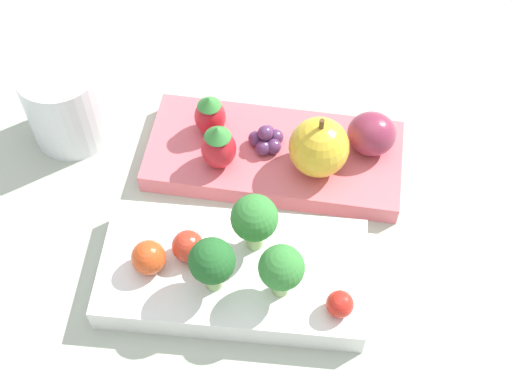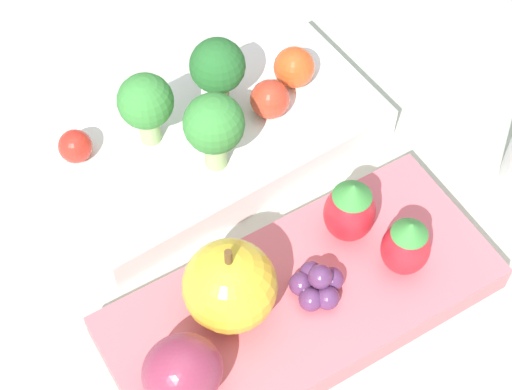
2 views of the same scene
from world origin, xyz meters
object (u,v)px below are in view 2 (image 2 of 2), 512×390
object	(u,v)px
strawberry_0	(350,210)
plum	(183,371)
bento_box_fruit	(301,302)
strawberry_1	(406,246)
cherry_tomato_2	(294,67)
broccoli_floret_1	(214,126)
cherry_tomato_0	(75,146)
broccoli_floret_0	(146,103)
cherry_tomato_1	(270,99)
apple	(230,286)
grape_cluster	(318,285)
bento_box_savoury	(216,143)
broccoli_floret_2	(218,68)

from	to	relation	value
strawberry_0	plum	xyz separation A→B (m)	(-0.12, -0.04, -0.00)
bento_box_fruit	strawberry_1	size ratio (longest dim) A/B	5.36
cherry_tomato_2	strawberry_1	world-z (taller)	strawberry_1
plum	broccoli_floret_1	bearing A→B (deg)	57.06
strawberry_0	strawberry_1	world-z (taller)	strawberry_0
bento_box_fruit	cherry_tomato_0	bearing A→B (deg)	117.99
broccoli_floret_0	cherry_tomato_2	distance (m)	0.10
cherry_tomato_1	apple	world-z (taller)	apple
strawberry_0	plum	distance (m)	0.13
cherry_tomato_0	apple	world-z (taller)	apple
cherry_tomato_2	grape_cluster	world-z (taller)	cherry_tomato_2
bento_box_savoury	strawberry_0	world-z (taller)	strawberry_0
broccoli_floret_1	broccoli_floret_2	world-z (taller)	broccoli_floret_1
strawberry_1	bento_box_savoury	bearing A→B (deg)	111.54
strawberry_0	strawberry_1	distance (m)	0.04
cherry_tomato_0	cherry_tomato_1	world-z (taller)	cherry_tomato_1
broccoli_floret_1	cherry_tomato_0	bearing A→B (deg)	149.11
cherry_tomato_1	grape_cluster	distance (m)	0.13
broccoli_floret_0	plum	size ratio (longest dim) A/B	1.24
cherry_tomato_2	strawberry_0	xyz separation A→B (m)	(-0.03, -0.11, 0.00)
broccoli_floret_0	broccoli_floret_2	world-z (taller)	same
broccoli_floret_2	grape_cluster	world-z (taller)	broccoli_floret_2
plum	strawberry_1	bearing A→B (deg)	3.67
strawberry_0	grape_cluster	size ratio (longest dim) A/B	1.48
bento_box_fruit	plum	xyz separation A→B (m)	(-0.08, -0.02, 0.03)
broccoli_floret_0	cherry_tomato_2	bearing A→B (deg)	0.26
cherry_tomato_1	plum	bearing A→B (deg)	-131.89
plum	grape_cluster	xyz separation A→B (m)	(0.09, 0.02, -0.01)
bento_box_fruit	broccoli_floret_1	bearing A→B (deg)	92.00
apple	strawberry_0	distance (m)	0.08
cherry_tomato_1	apple	size ratio (longest dim) A/B	0.42
cherry_tomato_1	strawberry_1	size ratio (longest dim) A/B	0.59
broccoli_floret_2	cherry_tomato_1	xyz separation A→B (m)	(0.03, -0.02, -0.02)
bento_box_savoury	strawberry_1	world-z (taller)	strawberry_1
bento_box_savoury	bento_box_fruit	world-z (taller)	bento_box_savoury
bento_box_savoury	strawberry_1	xyz separation A→B (m)	(0.05, -0.13, 0.03)
bento_box_fruit	plum	distance (m)	0.09
apple	strawberry_0	world-z (taller)	apple
cherry_tomato_2	strawberry_0	distance (m)	0.12
plum	strawberry_0	bearing A→B (deg)	18.95
grape_cluster	strawberry_0	bearing A→B (deg)	36.89
strawberry_1	grape_cluster	bearing A→B (deg)	172.38
broccoli_floret_1	strawberry_0	world-z (taller)	broccoli_floret_1
strawberry_0	broccoli_floret_0	bearing A→B (deg)	123.53
broccoli_floret_2	plum	distance (m)	0.19
cherry_tomato_0	strawberry_0	size ratio (longest dim) A/B	0.45
bento_box_fruit	cherry_tomato_1	distance (m)	0.13
apple	grape_cluster	distance (m)	0.05
cherry_tomato_2	grape_cluster	xyz separation A→B (m)	(-0.06, -0.14, -0.01)
cherry_tomato_2	apple	xyz separation A→B (m)	(-0.11, -0.13, 0.01)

